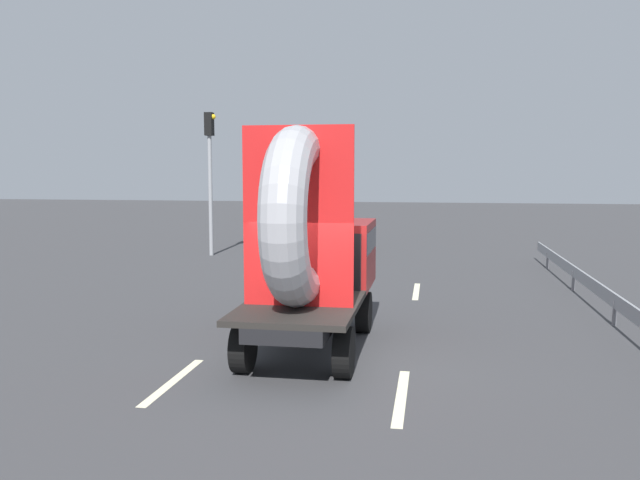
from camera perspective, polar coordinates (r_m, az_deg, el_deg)
name	(u,v)px	position (r m, az deg, el deg)	size (l,w,h in m)	color
ground_plane	(324,363)	(11.66, 0.38, -10.68)	(120.00, 120.00, 0.00)	#38383A
flatbed_truck	(312,248)	(12.25, -0.73, -0.72)	(2.02, 5.21, 4.12)	black
distant_sedan	(303,228)	(30.00, -1.48, 1.04)	(1.82, 4.24, 1.38)	black
traffic_light	(210,163)	(26.25, -9.61, 6.70)	(0.42, 0.36, 5.65)	gray
guardrail	(592,285)	(17.62, 22.70, -3.65)	(0.10, 16.96, 0.71)	gray
lane_dash_left_near	(173,381)	(10.94, -12.72, -11.96)	(2.38, 0.16, 0.01)	beige
lane_dash_left_far	(286,290)	(18.50, -2.98, -4.40)	(2.93, 0.16, 0.01)	beige
lane_dash_right_near	(401,396)	(10.08, 7.12, -13.42)	(2.49, 0.16, 0.01)	beige
lane_dash_right_far	(416,291)	(18.51, 8.43, -4.46)	(2.55, 0.16, 0.01)	beige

